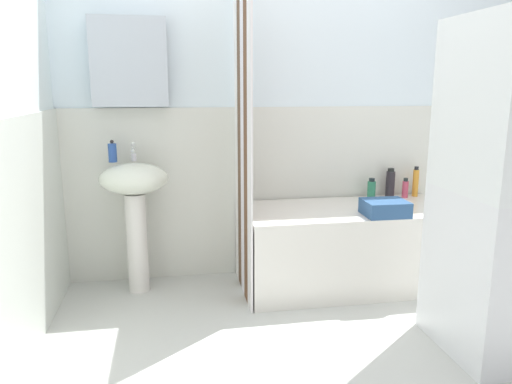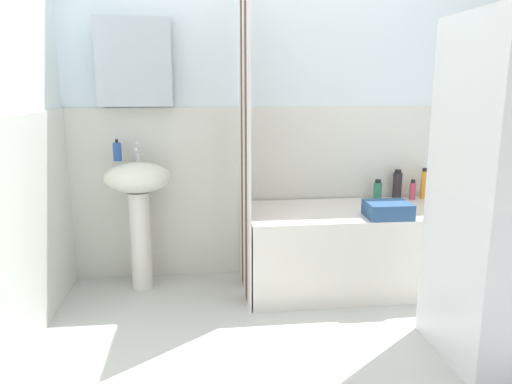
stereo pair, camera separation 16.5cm
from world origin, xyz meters
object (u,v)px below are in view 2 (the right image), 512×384
(sink, at_px, (138,197))
(body_wash_bottle, at_px, (424,184))
(bathtub, at_px, (351,248))
(conditioner_bottle, at_px, (413,190))
(shampoo_bottle, at_px, (397,185))
(towel_folded, at_px, (388,210))
(soap_dispenser, at_px, (117,151))
(lotion_bottle, at_px, (378,191))

(sink, relative_size, body_wash_bottle, 3.86)
(bathtub, bearing_deg, conditioner_bottle, 24.70)
(shampoo_bottle, bearing_deg, towel_folded, -118.14)
(conditioner_bottle, bearing_deg, towel_folded, -128.75)
(sink, bearing_deg, soap_dispenser, 148.78)
(conditioner_bottle, height_order, lotion_bottle, lotion_bottle)
(conditioner_bottle, bearing_deg, body_wash_bottle, 15.83)
(lotion_bottle, bearing_deg, body_wash_bottle, 2.61)
(lotion_bottle, distance_m, towel_folded, 0.48)
(bathtub, height_order, body_wash_bottle, body_wash_bottle)
(soap_dispenser, height_order, body_wash_bottle, soap_dispenser)
(body_wash_bottle, height_order, lotion_bottle, body_wash_bottle)
(body_wash_bottle, relative_size, lotion_bottle, 1.48)
(soap_dispenser, bearing_deg, conditioner_bottle, 0.38)
(sink, distance_m, shampoo_bottle, 1.82)
(bathtub, xyz_separation_m, towel_folded, (0.15, -0.22, 0.32))
(lotion_bottle, xyz_separation_m, towel_folded, (-0.11, -0.46, -0.02))
(body_wash_bottle, height_order, conditioner_bottle, body_wash_bottle)
(bathtub, bearing_deg, lotion_bottle, 43.96)
(sink, relative_size, shampoo_bottle, 4.01)
(conditioner_bottle, height_order, shampoo_bottle, shampoo_bottle)
(sink, bearing_deg, lotion_bottle, 3.56)
(shampoo_bottle, relative_size, towel_folded, 0.80)
(soap_dispenser, distance_m, body_wash_bottle, 2.16)
(sink, relative_size, lotion_bottle, 5.73)
(towel_folded, bearing_deg, body_wash_bottle, 46.42)
(bathtub, xyz_separation_m, body_wash_bottle, (0.61, 0.26, 0.38))
(soap_dispenser, xyz_separation_m, towel_folded, (1.69, -0.44, -0.33))
(shampoo_bottle, bearing_deg, lotion_bottle, -171.91)
(towel_folded, bearing_deg, lotion_bottle, 77.12)
(shampoo_bottle, bearing_deg, soap_dispenser, -178.65)
(bathtub, height_order, lotion_bottle, lotion_bottle)
(sink, xyz_separation_m, soap_dispenser, (-0.13, 0.08, 0.29))
(soap_dispenser, relative_size, towel_folded, 0.54)
(body_wash_bottle, xyz_separation_m, shampoo_bottle, (-0.20, 0.01, -0.00))
(sink, distance_m, bathtub, 1.46)
(soap_dispenser, distance_m, shampoo_bottle, 1.97)
(conditioner_bottle, relative_size, lotion_bottle, 0.96)
(bathtub, relative_size, lotion_bottle, 9.41)
(sink, bearing_deg, conditioner_bottle, 2.77)
(bathtub, relative_size, body_wash_bottle, 6.35)
(sink, xyz_separation_m, lotion_bottle, (1.66, 0.10, -0.02))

